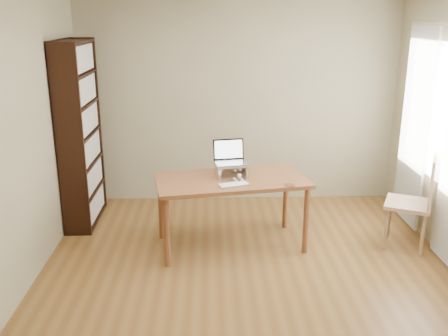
# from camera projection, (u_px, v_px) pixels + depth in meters

# --- Properties ---
(room) EXTENTS (4.04, 4.54, 2.64)m
(room) POSITION_uv_depth(u_px,v_px,m) (257.00, 147.00, 4.17)
(room) COLOR brown
(room) RESTS_ON ground
(bookshelf) EXTENTS (0.30, 0.90, 2.10)m
(bookshelf) POSITION_uv_depth(u_px,v_px,m) (80.00, 134.00, 5.66)
(bookshelf) COLOR black
(bookshelf) RESTS_ON ground
(curtains) EXTENTS (0.03, 1.90, 2.25)m
(curtains) POSITION_uv_depth(u_px,v_px,m) (436.00, 138.00, 5.01)
(curtains) COLOR silver
(curtains) RESTS_ON ground
(desk) EXTENTS (1.64, 1.02, 0.75)m
(desk) POSITION_uv_depth(u_px,v_px,m) (231.00, 186.00, 5.13)
(desk) COLOR brown
(desk) RESTS_ON ground
(laptop_stand) EXTENTS (0.32, 0.25, 0.13)m
(laptop_stand) POSITION_uv_depth(u_px,v_px,m) (231.00, 168.00, 5.15)
(laptop_stand) COLOR silver
(laptop_stand) RESTS_ON desk
(laptop) EXTENTS (0.36, 0.32, 0.23)m
(laptop) POSITION_uv_depth(u_px,v_px,m) (231.00, 157.00, 5.18)
(laptop) COLOR silver
(laptop) RESTS_ON laptop_stand
(keyboard) EXTENTS (0.33, 0.22, 0.02)m
(keyboard) POSITION_uv_depth(u_px,v_px,m) (234.00, 185.00, 4.89)
(keyboard) COLOR silver
(keyboard) RESTS_ON desk
(coaster) EXTENTS (0.11, 0.11, 0.01)m
(coaster) POSITION_uv_depth(u_px,v_px,m) (290.00, 185.00, 4.90)
(coaster) COLOR brown
(coaster) RESTS_ON desk
(cat) EXTENTS (0.23, 0.47, 0.14)m
(cat) POSITION_uv_depth(u_px,v_px,m) (233.00, 170.00, 5.19)
(cat) COLOR #473E38
(cat) RESTS_ON desk
(chair) EXTENTS (0.60, 0.59, 1.00)m
(chair) POSITION_uv_depth(u_px,v_px,m) (416.00, 198.00, 5.16)
(chair) COLOR tan
(chair) RESTS_ON ground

